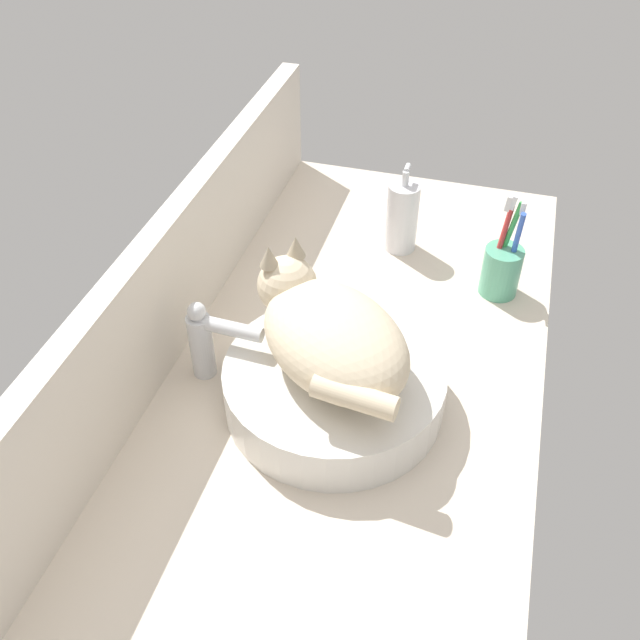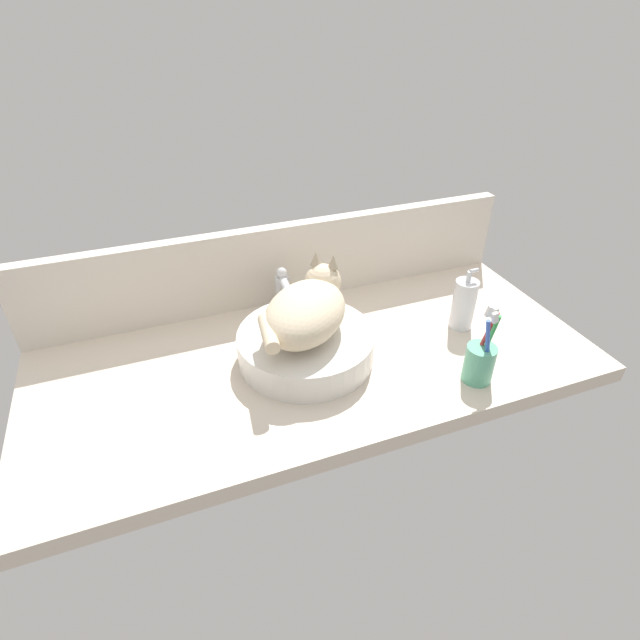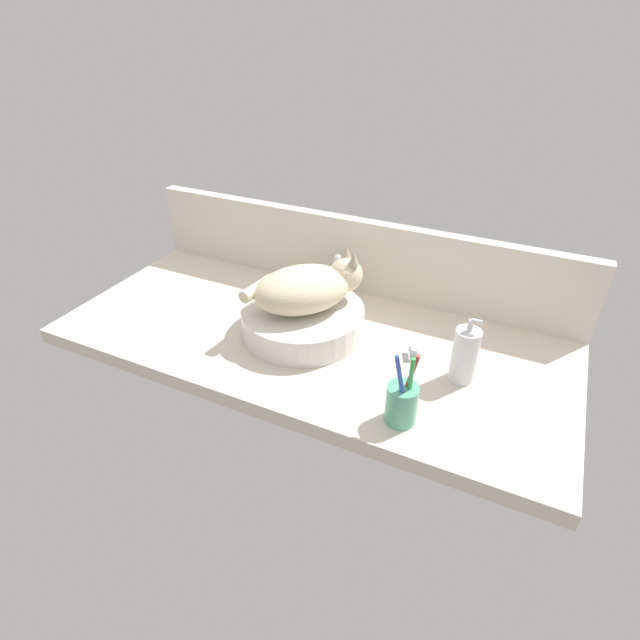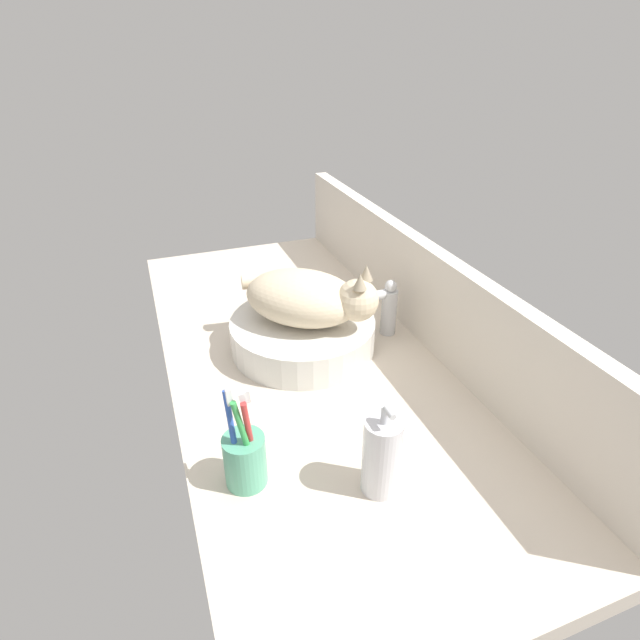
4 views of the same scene
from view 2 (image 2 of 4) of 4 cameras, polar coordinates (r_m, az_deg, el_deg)
The scene contains 7 objects.
ground_plane at distance 120.58cm, azimuth -0.53°, elevation -4.84°, with size 131.86×59.28×4.00cm, color beige.
backsplash_panel at distance 135.68cm, azimuth -4.66°, elevation 6.43°, with size 131.86×3.60×21.94cm, color silver.
sink_basin at distance 116.76cm, azimuth -1.69°, elevation -2.87°, with size 31.77×31.77×7.20cm, color silver.
cat at distance 112.46cm, azimuth -1.55°, elevation 1.34°, with size 29.25×30.01×14.00cm.
faucet at distance 130.16cm, azimuth -4.20°, elevation 3.31°, with size 3.60×11.84×13.60cm.
soap_dispenser at distance 130.66cm, azimuth 16.10°, elevation 1.77°, with size 5.84×5.84×16.54cm.
toothbrush_cup at distance 115.12cm, azimuth 17.80°, elevation -4.51°, with size 6.59×6.59×18.72cm.
Camera 2 is at (-32.06, -87.96, 73.98)cm, focal length 28.00 mm.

